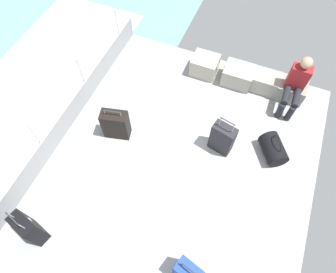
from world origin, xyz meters
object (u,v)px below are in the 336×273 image
(suitcase_1, at_px, (188,273))
(suitcase_2, at_px, (222,138))
(passenger_seated, at_px, (296,84))
(suitcase_0, at_px, (116,125))
(suitcase_3, at_px, (29,228))
(cargo_crate_1, at_px, (238,75))
(cargo_crate_2, at_px, (265,82))
(duffel_bag, at_px, (273,149))
(cargo_crate_3, at_px, (290,90))
(cargo_crate_0, at_px, (205,65))

(suitcase_1, bearing_deg, suitcase_2, 94.79)
(suitcase_2, bearing_deg, passenger_seated, 58.01)
(suitcase_0, distance_m, suitcase_3, 2.06)
(suitcase_0, distance_m, suitcase_2, 1.83)
(cargo_crate_1, height_order, suitcase_3, suitcase_3)
(suitcase_3, bearing_deg, suitcase_1, 7.99)
(cargo_crate_1, bearing_deg, passenger_seated, -7.90)
(cargo_crate_2, relative_size, passenger_seated, 0.55)
(cargo_crate_1, distance_m, duffel_bag, 1.68)
(cargo_crate_2, relative_size, suitcase_1, 0.87)
(suitcase_2, relative_size, suitcase_3, 0.99)
(cargo_crate_3, bearing_deg, passenger_seated, -90.00)
(suitcase_3, xyz_separation_m, duffel_bag, (2.97, 2.67, -0.15))
(cargo_crate_1, height_order, suitcase_1, suitcase_1)
(cargo_crate_3, xyz_separation_m, suitcase_3, (-3.01, -4.06, 0.15))
(cargo_crate_3, xyz_separation_m, passenger_seated, (0.00, -0.18, 0.37))
(cargo_crate_0, height_order, cargo_crate_2, cargo_crate_0)
(duffel_bag, bearing_deg, cargo_crate_2, 107.91)
(passenger_seated, xyz_separation_m, suitcase_3, (-3.01, -3.89, -0.22))
(cargo_crate_0, distance_m, suitcase_2, 1.78)
(suitcase_2, bearing_deg, suitcase_0, -166.89)
(passenger_seated, xyz_separation_m, suitcase_0, (-2.68, -1.85, -0.24))
(suitcase_0, bearing_deg, suitcase_3, -99.09)
(suitcase_3, bearing_deg, duffel_bag, 41.96)
(cargo_crate_0, bearing_deg, cargo_crate_2, 2.15)
(cargo_crate_0, height_order, cargo_crate_3, cargo_crate_0)
(suitcase_3, height_order, duffel_bag, suitcase_3)
(cargo_crate_0, distance_m, cargo_crate_2, 1.23)
(cargo_crate_2, xyz_separation_m, suitcase_1, (-0.23, -3.75, 0.09))
(cargo_crate_0, xyz_separation_m, suitcase_1, (1.00, -3.71, 0.07))
(suitcase_2, xyz_separation_m, duffel_bag, (0.86, 0.22, -0.15))
(cargo_crate_2, xyz_separation_m, suitcase_2, (-0.41, -1.62, 0.15))
(cargo_crate_0, relative_size, suitcase_3, 0.62)
(cargo_crate_0, height_order, duffel_bag, duffel_bag)
(duffel_bag, bearing_deg, cargo_crate_3, 88.54)
(cargo_crate_2, distance_m, suitcase_0, 3.00)
(cargo_crate_1, distance_m, passenger_seated, 1.10)
(suitcase_2, bearing_deg, cargo_crate_1, 94.75)
(suitcase_0, xyz_separation_m, suitcase_1, (1.96, -1.71, -0.04))
(suitcase_0, bearing_deg, suitcase_1, -41.11)
(passenger_seated, height_order, suitcase_0, passenger_seated)
(cargo_crate_0, relative_size, suitcase_1, 0.82)
(cargo_crate_0, bearing_deg, suitcase_0, -115.79)
(cargo_crate_3, bearing_deg, suitcase_0, -142.91)
(passenger_seated, xyz_separation_m, suitcase_1, (-0.72, -3.56, -0.27))
(cargo_crate_1, relative_size, suitcase_3, 0.70)
(cargo_crate_0, relative_size, suitcase_0, 0.77)
(cargo_crate_2, xyz_separation_m, suitcase_0, (-2.19, -2.04, 0.13))
(suitcase_0, distance_m, duffel_bag, 2.73)
(cargo_crate_3, bearing_deg, cargo_crate_1, -178.04)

